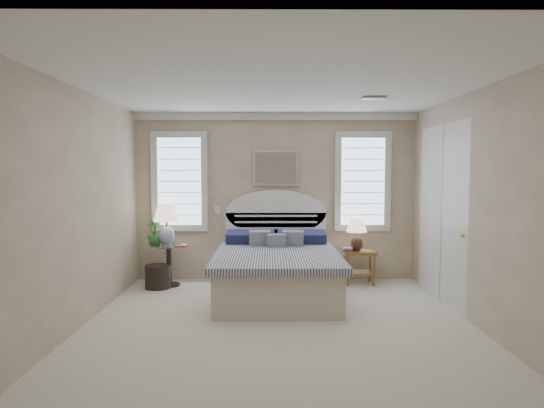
{
  "coord_description": "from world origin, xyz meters",
  "views": [
    {
      "loc": [
        -0.11,
        -5.34,
        1.78
      ],
      "look_at": [
        -0.07,
        1.0,
        1.34
      ],
      "focal_mm": 32.0,
      "sensor_mm": 36.0,
      "label": 1
    }
  ],
  "objects": [
    {
      "name": "wall_back",
      "position": [
        0.0,
        2.5,
        1.35
      ],
      "size": [
        4.5,
        0.02,
        2.7
      ],
      "primitive_type": "cube",
      "color": "tan",
      "rests_on": "floor"
    },
    {
      "name": "bed",
      "position": [
        0.0,
        1.46,
        0.39
      ],
      "size": [
        1.72,
        2.28,
        1.47
      ],
      "color": "silver",
      "rests_on": "floor"
    },
    {
      "name": "wall_left",
      "position": [
        -2.25,
        0.0,
        1.35
      ],
      "size": [
        0.02,
        5.0,
        2.7
      ],
      "primitive_type": "cube",
      "color": "tan",
      "rests_on": "floor"
    },
    {
      "name": "potted_plant",
      "position": [
        -1.87,
        2.05,
        0.83
      ],
      "size": [
        0.25,
        0.25,
        0.39
      ],
      "primitive_type": "imported",
      "rotation": [
        0.0,
        0.0,
        -0.15
      ],
      "color": "#3A7E32",
      "rests_on": "side_table_left"
    },
    {
      "name": "nightstand_right",
      "position": [
        1.3,
        2.15,
        0.39
      ],
      "size": [
        0.5,
        0.4,
        0.53
      ],
      "color": "olive",
      "rests_on": "floor"
    },
    {
      "name": "lamp_right",
      "position": [
        1.25,
        2.1,
        0.84
      ],
      "size": [
        0.41,
        0.41,
        0.52
      ],
      "rotation": [
        0.0,
        0.0,
        -0.36
      ],
      "color": "black",
      "rests_on": "nightstand_right"
    },
    {
      "name": "books_left",
      "position": [
        -1.43,
        1.9,
        0.64
      ],
      "size": [
        0.2,
        0.17,
        0.02
      ],
      "rotation": [
        0.0,
        0.0,
        -0.2
      ],
      "color": "#AB2A37",
      "rests_on": "side_table_left"
    },
    {
      "name": "ceiling",
      "position": [
        0.0,
        0.0,
        2.7
      ],
      "size": [
        4.5,
        5.0,
        0.01
      ],
      "primitive_type": "cube",
      "color": "white",
      "rests_on": "wall_back"
    },
    {
      "name": "side_table_left",
      "position": [
        -1.65,
        2.05,
        0.39
      ],
      "size": [
        0.56,
        0.56,
        0.63
      ],
      "color": "black",
      "rests_on": "floor"
    },
    {
      "name": "window_right",
      "position": [
        1.4,
        2.48,
        1.6
      ],
      "size": [
        0.9,
        0.06,
        1.6
      ],
      "primitive_type": "cube",
      "color": "#C9E3FF",
      "rests_on": "wall_back"
    },
    {
      "name": "lamp_left",
      "position": [
        -1.68,
        2.05,
        1.02
      ],
      "size": [
        0.44,
        0.44,
        0.65
      ],
      "rotation": [
        0.0,
        0.0,
        0.12
      ],
      "color": "silver",
      "rests_on": "side_table_left"
    },
    {
      "name": "books_right",
      "position": [
        1.11,
        2.05,
        0.56
      ],
      "size": [
        0.16,
        0.12,
        0.06
      ],
      "rotation": [
        0.0,
        0.0,
        -0.07
      ],
      "color": "#AB2A37",
      "rests_on": "nightstand_right"
    },
    {
      "name": "window_left",
      "position": [
        -1.55,
        2.48,
        1.6
      ],
      "size": [
        0.9,
        0.06,
        1.6
      ],
      "primitive_type": "cube",
      "color": "#C9E3FF",
      "rests_on": "wall_back"
    },
    {
      "name": "painting",
      "position": [
        0.0,
        2.46,
        1.82
      ],
      "size": [
        0.74,
        0.04,
        0.58
      ],
      "primitive_type": "cube",
      "color": "silver",
      "rests_on": "wall_back"
    },
    {
      "name": "closet_door",
      "position": [
        2.23,
        1.2,
        1.2
      ],
      "size": [
        0.02,
        1.8,
        2.4
      ],
      "primitive_type": "cube",
      "color": "silver",
      "rests_on": "floor"
    },
    {
      "name": "hvac_vent",
      "position": [
        1.2,
        0.8,
        2.68
      ],
      "size": [
        0.3,
        0.2,
        0.02
      ],
      "primitive_type": "cube",
      "color": "#B2B2B2",
      "rests_on": "ceiling"
    },
    {
      "name": "switch_plate",
      "position": [
        -0.95,
        2.48,
        1.15
      ],
      "size": [
        0.08,
        0.01,
        0.12
      ],
      "primitive_type": "cube",
      "color": "silver",
      "rests_on": "wall_back"
    },
    {
      "name": "floor",
      "position": [
        0.0,
        0.0,
        0.0
      ],
      "size": [
        4.5,
        5.0,
        0.01
      ],
      "primitive_type": "cube",
      "color": "beige",
      "rests_on": "ground"
    },
    {
      "name": "wall_right",
      "position": [
        2.25,
        0.0,
        1.35
      ],
      "size": [
        0.02,
        5.0,
        2.7
      ],
      "primitive_type": "cube",
      "color": "tan",
      "rests_on": "floor"
    },
    {
      "name": "crown_molding",
      "position": [
        0.0,
        2.46,
        2.64
      ],
      "size": [
        4.5,
        0.08,
        0.12
      ],
      "primitive_type": "cube",
      "color": "silver",
      "rests_on": "wall_back"
    },
    {
      "name": "floor_pot",
      "position": [
        -1.79,
        1.9,
        0.18
      ],
      "size": [
        0.47,
        0.47,
        0.35
      ],
      "primitive_type": "cylinder",
      "rotation": [
        0.0,
        0.0,
        -0.27
      ],
      "color": "black",
      "rests_on": "floor"
    }
  ]
}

